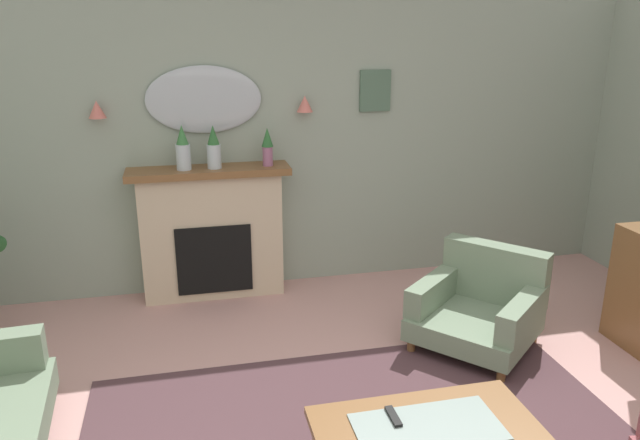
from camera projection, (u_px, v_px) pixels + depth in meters
The scene contains 12 objects.
wall_back at pixel (286, 136), 5.39m from camera, with size 7.29×0.10×2.73m, color #93A393.
fireplace at pixel (212, 234), 5.28m from camera, with size 1.36×0.36×1.16m.
mantel_vase_right at pixel (183, 149), 4.98m from camera, with size 0.12×0.12×0.37m.
mantel_vase_left at pixel (214, 148), 5.03m from camera, with size 0.12×0.12×0.36m.
mantel_vase_centre at pixel (267, 145), 5.12m from camera, with size 0.10×0.10×0.32m.
wall_mirror at pixel (204, 100), 5.06m from camera, with size 0.96×0.06×0.56m, color #B2BCC6.
wall_sconce_left at pixel (97, 109), 4.85m from camera, with size 0.14×0.14×0.14m, color #D17066.
wall_sconce_right at pixel (305, 104), 5.21m from camera, with size 0.14×0.14×0.14m, color #D17066.
framed_picture at pixel (375, 91), 5.38m from camera, with size 0.28×0.03×0.36m, color #4C6B56.
coffee_table at pixel (427, 437), 2.95m from camera, with size 1.10×0.60×0.45m.
tv_remote at pixel (393, 417), 2.99m from camera, with size 0.04×0.16×0.02m, color black.
armchair_in_corner at pixel (481, 305), 4.53m from camera, with size 1.14×1.14×0.71m.
Camera 1 is at (-0.90, -2.41, 2.29)m, focal length 34.05 mm.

